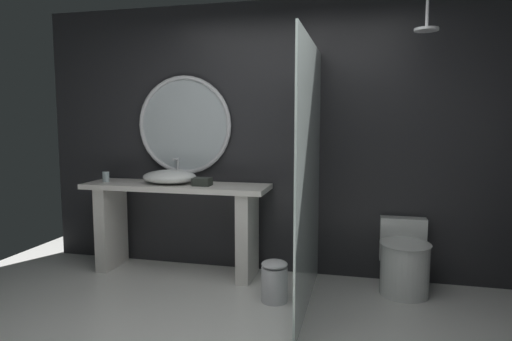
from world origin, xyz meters
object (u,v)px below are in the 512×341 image
at_px(round_wall_mirror, 184,125).
at_px(toilet, 404,260).
at_px(vessel_sink, 170,177).
at_px(rain_shower_head, 427,25).
at_px(waste_bin, 274,281).
at_px(tumbler_cup, 106,177).
at_px(tissue_box, 202,182).

height_order(round_wall_mirror, toilet, round_wall_mirror).
height_order(vessel_sink, round_wall_mirror, round_wall_mirror).
xyz_separation_m(rain_shower_head, waste_bin, (-1.13, -0.32, -2.04)).
bearing_deg(vessel_sink, tumbler_cup, -177.04).
xyz_separation_m(rain_shower_head, toilet, (-0.08, 0.16, -1.94)).
xyz_separation_m(round_wall_mirror, waste_bin, (1.06, -0.70, -1.26)).
bearing_deg(vessel_sink, round_wall_mirror, 72.95).
bearing_deg(toilet, round_wall_mirror, 173.87).
bearing_deg(round_wall_mirror, waste_bin, -33.37).
xyz_separation_m(vessel_sink, tissue_box, (0.36, -0.06, -0.03)).
bearing_deg(tissue_box, tumbler_cup, 178.76).
distance_m(round_wall_mirror, waste_bin, 1.79).
bearing_deg(round_wall_mirror, vessel_sink, -107.05).
xyz_separation_m(tissue_box, rain_shower_head, (1.91, -0.11, 1.31)).
height_order(vessel_sink, tissue_box, vessel_sink).
relative_size(tissue_box, toilet, 0.27).
height_order(tissue_box, waste_bin, tissue_box).
bearing_deg(tumbler_cup, waste_bin, -13.87).
distance_m(vessel_sink, round_wall_mirror, 0.54).
bearing_deg(vessel_sink, toilet, -0.14).
relative_size(round_wall_mirror, rain_shower_head, 3.00).
bearing_deg(waste_bin, tumbler_cup, 166.13).
relative_size(round_wall_mirror, waste_bin, 2.83).
distance_m(vessel_sink, toilet, 2.28).
xyz_separation_m(tumbler_cup, rain_shower_head, (2.93, -0.13, 1.29)).
height_order(tissue_box, toilet, tissue_box).
height_order(vessel_sink, waste_bin, vessel_sink).
bearing_deg(tumbler_cup, toilet, 0.59).
relative_size(tumbler_cup, tissue_box, 0.62).
distance_m(vessel_sink, rain_shower_head, 2.60).
xyz_separation_m(round_wall_mirror, rain_shower_head, (2.20, -0.38, 0.78)).
height_order(tumbler_cup, rain_shower_head, rain_shower_head).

